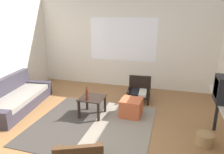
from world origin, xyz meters
name	(u,v)px	position (x,y,z in m)	size (l,w,h in m)	color
ground_plane	(82,138)	(0.00, 0.00, 0.00)	(7.80, 7.80, 0.00)	olive
far_wall_with_window	(123,42)	(0.00, 3.06, 1.35)	(5.60, 0.13, 2.70)	silver
area_rug	(93,124)	(0.00, 0.50, 0.01)	(2.33, 2.24, 0.01)	#38332D
couch	(16,99)	(-2.04, 0.74, 0.22)	(1.07, 2.10, 0.70)	#38333D
coffee_table	(92,101)	(-0.15, 0.88, 0.33)	(0.52, 0.52, 0.42)	black
armchair_by_window	(139,90)	(0.68, 2.03, 0.27)	(0.61, 0.60, 0.59)	black
ottoman_orange	(131,108)	(0.66, 1.09, 0.19)	(0.44, 0.44, 0.38)	#BC5633
glass_bottle	(87,94)	(-0.20, 0.73, 0.54)	(0.06, 0.06, 0.29)	#5B2319
wicker_basket	(205,139)	(2.06, 0.40, 0.10)	(0.29, 0.29, 0.21)	#9E7A4C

